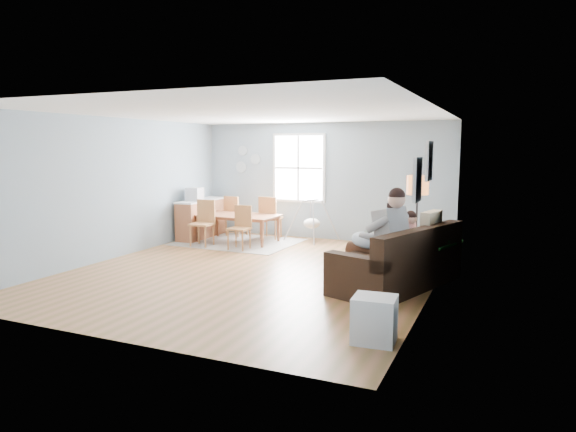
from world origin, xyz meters
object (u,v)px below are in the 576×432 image
at_px(father, 381,235).
at_px(chair_nw, 234,213).
at_px(floor_lamp, 417,194).
at_px(storage_cube, 374,319).
at_px(sofa, 401,266).
at_px(chair_sw, 204,220).
at_px(chair_se, 241,225).
at_px(baby_swing, 312,223).
at_px(dining_table, 238,229).
at_px(monitor, 194,194).
at_px(toddler, 404,234).
at_px(chair_ne, 269,215).
at_px(counter, 202,218).

bearing_deg(father, chair_nw, 143.39).
xyz_separation_m(floor_lamp, storage_cube, (0.04, -2.89, -1.14)).
distance_m(sofa, storage_cube, 2.38).
bearing_deg(floor_lamp, storage_cube, -89.13).
relative_size(chair_sw, chair_se, 1.08).
relative_size(sofa, baby_swing, 2.13).
distance_m(dining_table, monitor, 1.32).
distance_m(father, storage_cube, 2.22).
bearing_deg(baby_swing, chair_sw, -143.77).
xyz_separation_m(father, chair_sw, (-4.36, 1.94, -0.26)).
height_order(toddler, baby_swing, toddler).
distance_m(father, chair_ne, 4.64).
distance_m(toddler, floor_lamp, 0.68).
xyz_separation_m(toddler, chair_nw, (-4.56, 2.70, -0.23)).
bearing_deg(sofa, monitor, 156.98).
xyz_separation_m(chair_se, chair_nw, (-0.90, 1.31, 0.04)).
distance_m(toddler, baby_swing, 3.91).
xyz_separation_m(floor_lamp, counter, (-5.35, 2.00, -0.94)).
relative_size(dining_table, chair_ne, 1.77).
bearing_deg(floor_lamp, chair_se, 163.69).
relative_size(floor_lamp, chair_se, 1.83).
xyz_separation_m(chair_sw, chair_ne, (0.99, 1.24, 0.01)).
distance_m(sofa, floor_lamp, 1.19).
xyz_separation_m(chair_ne, counter, (-1.60, -0.39, -0.12)).
bearing_deg(chair_ne, floor_lamp, -32.49).
xyz_separation_m(chair_se, monitor, (-1.52, 0.57, 0.54)).
bearing_deg(chair_ne, chair_se, -92.38).
xyz_separation_m(sofa, baby_swing, (-2.64, 3.12, 0.09)).
xyz_separation_m(storage_cube, chair_ne, (-3.80, 5.28, 0.32)).
bearing_deg(chair_se, counter, 150.24).
bearing_deg(counter, dining_table, -11.49).
xyz_separation_m(father, chair_se, (-3.43, 1.90, -0.31)).
xyz_separation_m(chair_nw, monitor, (-0.62, -0.74, 0.50)).
bearing_deg(storage_cube, chair_ne, 125.72).
relative_size(father, chair_sw, 1.56).
bearing_deg(baby_swing, chair_se, -124.85).
height_order(toddler, chair_sw, toddler).
bearing_deg(floor_lamp, counter, 159.54).
height_order(father, chair_ne, father).
bearing_deg(chair_nw, storage_cube, -48.22).
bearing_deg(chair_nw, father, -36.61).
relative_size(sofa, chair_ne, 2.52).
height_order(chair_nw, baby_swing, chair_nw).
distance_m(chair_se, monitor, 1.71).
bearing_deg(chair_ne, monitor, -155.92).
height_order(sofa, monitor, monitor).
distance_m(toddler, dining_table, 4.61).
relative_size(sofa, toddler, 2.80).
bearing_deg(chair_sw, chair_nw, 88.23).
bearing_deg(counter, chair_nw, 33.69).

